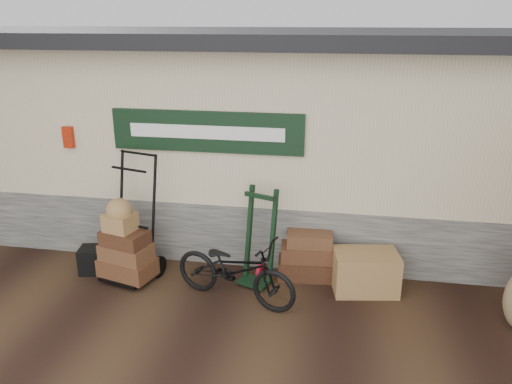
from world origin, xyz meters
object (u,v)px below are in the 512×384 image
(bicycle, at_px, (235,266))
(porter_trolley, at_px, (133,216))
(black_trunk, at_px, (94,260))
(wicker_hamper, at_px, (365,272))
(green_barrow, at_px, (259,237))
(suitcase_stack, at_px, (307,254))

(bicycle, bearing_deg, porter_trolley, 90.96)
(black_trunk, height_order, bicycle, bicycle)
(porter_trolley, bearing_deg, wicker_hamper, 17.13)
(green_barrow, distance_m, suitcase_stack, 0.74)
(wicker_hamper, distance_m, bicycle, 1.71)
(wicker_hamper, height_order, black_trunk, wicker_hamper)
(porter_trolley, distance_m, black_trunk, 0.92)
(green_barrow, height_order, bicycle, green_barrow)
(porter_trolley, distance_m, wicker_hamper, 3.16)
(wicker_hamper, bearing_deg, porter_trolley, -178.15)
(green_barrow, xyz_separation_m, suitcase_stack, (0.62, 0.25, -0.32))
(suitcase_stack, bearing_deg, green_barrow, -158.01)
(porter_trolley, relative_size, green_barrow, 1.33)
(black_trunk, bearing_deg, green_barrow, 3.71)
(suitcase_stack, distance_m, black_trunk, 2.97)
(green_barrow, xyz_separation_m, wicker_hamper, (1.40, -0.00, -0.39))
(green_barrow, bearing_deg, bicycle, -90.85)
(porter_trolley, xyz_separation_m, green_barrow, (1.70, 0.10, -0.22))
(wicker_hamper, relative_size, bicycle, 0.49)
(porter_trolley, relative_size, bicycle, 1.05)
(wicker_hamper, bearing_deg, green_barrow, 179.94)
(porter_trolley, height_order, green_barrow, porter_trolley)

